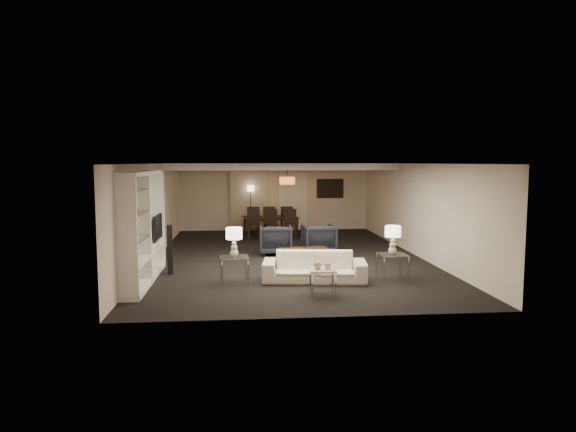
% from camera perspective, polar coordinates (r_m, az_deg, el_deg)
% --- Properties ---
extents(floor, '(11.00, 11.00, 0.00)m').
position_cam_1_polar(floor, '(13.91, 0.00, -4.51)').
color(floor, black).
rests_on(floor, ground).
extents(ceiling, '(7.00, 11.00, 0.02)m').
position_cam_1_polar(ceiling, '(13.67, 0.00, 5.84)').
color(ceiling, silver).
rests_on(ceiling, ground).
extents(wall_back, '(7.00, 0.02, 2.50)m').
position_cam_1_polar(wall_back, '(19.20, -1.53, 2.15)').
color(wall_back, beige).
rests_on(wall_back, ground).
extents(wall_front, '(7.00, 0.02, 2.50)m').
position_cam_1_polar(wall_front, '(8.31, 3.53, -2.92)').
color(wall_front, beige).
rests_on(wall_front, ground).
extents(wall_left, '(0.02, 11.00, 2.50)m').
position_cam_1_polar(wall_left, '(13.86, -14.57, 0.48)').
color(wall_left, beige).
rests_on(wall_left, ground).
extents(wall_right, '(0.02, 11.00, 2.50)m').
position_cam_1_polar(wall_right, '(14.48, 13.92, 0.72)').
color(wall_right, beige).
rests_on(wall_right, ground).
extents(ceiling_soffit, '(7.00, 4.00, 0.20)m').
position_cam_1_polar(ceiling_soffit, '(17.16, -1.09, 5.54)').
color(ceiling_soffit, silver).
rests_on(ceiling_soffit, ceiling).
extents(curtains, '(1.50, 0.12, 2.40)m').
position_cam_1_polar(curtains, '(19.08, -4.21, 1.97)').
color(curtains, beige).
rests_on(curtains, wall_back).
extents(door, '(0.90, 0.05, 2.10)m').
position_cam_1_polar(door, '(19.24, 0.56, 1.57)').
color(door, silver).
rests_on(door, wall_back).
extents(painting, '(0.95, 0.04, 0.65)m').
position_cam_1_polar(painting, '(19.39, 4.69, 3.06)').
color(painting, '#142D38').
rests_on(painting, wall_back).
extents(media_unit, '(0.38, 3.40, 2.35)m').
position_cam_1_polar(media_unit, '(11.28, -15.71, -1.16)').
color(media_unit, white).
rests_on(media_unit, wall_left).
extents(pendant_light, '(0.52, 0.52, 0.24)m').
position_cam_1_polar(pendant_light, '(17.20, -0.09, 3.94)').
color(pendant_light, '#D8591E').
rests_on(pendant_light, ceiling_soffit).
extents(sofa, '(2.27, 1.13, 0.64)m').
position_cam_1_polar(sofa, '(11.00, 2.95, -5.64)').
color(sofa, beige).
rests_on(sofa, floor).
extents(coffee_table, '(1.27, 0.84, 0.43)m').
position_cam_1_polar(coffee_table, '(12.58, 1.90, -4.65)').
color(coffee_table, black).
rests_on(coffee_table, floor).
extents(armchair_left, '(0.90, 0.92, 0.81)m').
position_cam_1_polar(armchair_left, '(14.16, -1.38, -2.66)').
color(armchair_left, black).
rests_on(armchair_left, floor).
extents(armchair_right, '(0.92, 0.95, 0.81)m').
position_cam_1_polar(armchair_right, '(14.29, 3.43, -2.59)').
color(armchair_right, black).
rests_on(armchair_right, floor).
extents(side_table_left, '(0.64, 0.64, 0.56)m').
position_cam_1_polar(side_table_left, '(10.90, -5.98, -5.99)').
color(side_table_left, silver).
rests_on(side_table_left, floor).
extents(side_table_right, '(0.62, 0.62, 0.56)m').
position_cam_1_polar(side_table_right, '(11.38, 11.50, -5.57)').
color(side_table_right, white).
rests_on(side_table_right, floor).
extents(table_lamp_left, '(0.36, 0.36, 0.62)m').
position_cam_1_polar(table_lamp_left, '(10.79, -6.01, -2.93)').
color(table_lamp_left, beige).
rests_on(table_lamp_left, side_table_left).
extents(table_lamp_right, '(0.37, 0.37, 0.62)m').
position_cam_1_polar(table_lamp_right, '(11.27, 11.56, -2.64)').
color(table_lamp_right, beige).
rests_on(table_lamp_right, side_table_right).
extents(marble_table, '(0.52, 0.52, 0.50)m').
position_cam_1_polar(marble_table, '(9.95, 3.87, -7.30)').
color(marble_table, white).
rests_on(marble_table, floor).
extents(gold_gourd_a, '(0.16, 0.16, 0.16)m').
position_cam_1_polar(gold_gourd_a, '(9.87, 3.31, -5.46)').
color(gold_gourd_a, tan).
rests_on(gold_gourd_a, marble_table).
extents(gold_gourd_b, '(0.14, 0.14, 0.14)m').
position_cam_1_polar(gold_gourd_b, '(9.90, 4.45, -5.48)').
color(gold_gourd_b, tan).
rests_on(gold_gourd_b, marble_table).
extents(television, '(1.02, 0.13, 0.59)m').
position_cam_1_polar(television, '(12.20, -14.77, -1.23)').
color(television, black).
rests_on(television, media_unit).
extents(vase_blue, '(0.15, 0.15, 0.16)m').
position_cam_1_polar(vase_blue, '(10.25, -16.77, -2.09)').
color(vase_blue, '#2853AD').
rests_on(vase_blue, media_unit).
extents(vase_amber, '(0.15, 0.15, 0.16)m').
position_cam_1_polar(vase_amber, '(10.54, -16.47, 0.87)').
color(vase_amber, '#CD8444').
rests_on(vase_amber, media_unit).
extents(floor_speaker, '(0.13, 0.13, 1.13)m').
position_cam_1_polar(floor_speaker, '(11.97, -12.98, -3.65)').
color(floor_speaker, black).
rests_on(floor_speaker, floor).
extents(dining_table, '(1.98, 1.26, 0.66)m').
position_cam_1_polar(dining_table, '(17.72, -1.93, -1.16)').
color(dining_table, black).
rests_on(dining_table, floor).
extents(chair_nl, '(0.47, 0.47, 0.97)m').
position_cam_1_polar(chair_nl, '(17.03, -3.82, -0.92)').
color(chair_nl, black).
rests_on(chair_nl, floor).
extents(chair_nm, '(0.50, 0.50, 0.97)m').
position_cam_1_polar(chair_nm, '(17.06, -1.80, -0.90)').
color(chair_nm, black).
rests_on(chair_nm, floor).
extents(chair_nr, '(0.50, 0.50, 0.97)m').
position_cam_1_polar(chair_nr, '(17.11, 0.20, -0.88)').
color(chair_nr, black).
rests_on(chair_nr, floor).
extents(chair_fl, '(0.47, 0.47, 0.97)m').
position_cam_1_polar(chair_fl, '(18.32, -3.93, -0.44)').
color(chair_fl, black).
rests_on(chair_fl, floor).
extents(chair_fm, '(0.50, 0.50, 0.97)m').
position_cam_1_polar(chair_fm, '(18.35, -2.05, -0.42)').
color(chair_fm, black).
rests_on(chair_fm, floor).
extents(chair_fr, '(0.45, 0.45, 0.97)m').
position_cam_1_polar(chair_fr, '(18.39, -0.19, -0.40)').
color(chair_fr, black).
rests_on(chair_fr, floor).
extents(floor_lamp, '(0.27, 0.27, 1.69)m').
position_cam_1_polar(floor_lamp, '(18.89, -4.15, 0.85)').
color(floor_lamp, black).
rests_on(floor_lamp, floor).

